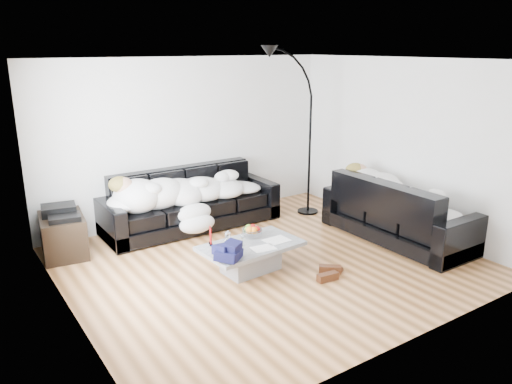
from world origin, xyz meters
TOP-DOWN VIEW (x-y plane):
  - ground at (0.00, 0.00)m, footprint 5.00×5.00m
  - wall_back at (0.00, 2.25)m, footprint 5.00×0.02m
  - wall_left at (-2.50, 0.00)m, footprint 0.02×4.50m
  - wall_right at (2.50, 0.00)m, footprint 0.02×4.50m
  - ceiling at (0.00, 0.00)m, footprint 5.00×5.00m
  - sofa_back at (-0.22, 1.79)m, footprint 2.76×0.96m
  - sofa_right at (2.08, -0.37)m, footprint 0.97×2.27m
  - sleeper_back at (-0.22, 1.74)m, footprint 2.34×0.81m
  - sleeper_right at (2.08, -0.37)m, footprint 0.82×1.94m
  - teal_cushion at (2.02, 0.34)m, footprint 0.42×0.38m
  - coffee_table at (-0.33, -0.08)m, footprint 1.30×0.81m
  - fruit_bowl at (-0.17, 0.13)m, footprint 0.32×0.32m
  - wine_glass_a at (-0.59, 0.06)m, footprint 0.08×0.08m
  - wine_glass_b at (-0.69, -0.10)m, footprint 0.09×0.09m
  - wine_glass_c at (-0.45, -0.06)m, footprint 0.08×0.08m
  - candle_left at (-0.78, 0.15)m, footprint 0.05×0.05m
  - candle_right at (-0.75, 0.21)m, footprint 0.05×0.05m
  - newspaper_a at (0.01, -0.17)m, footprint 0.32×0.25m
  - newspaper_b at (-0.28, -0.29)m, footprint 0.31×0.24m
  - navy_jacket at (-0.82, -0.31)m, footprint 0.44×0.42m
  - shoes at (0.37, -0.76)m, footprint 0.54×0.46m
  - av_cabinet at (-2.17, 1.78)m, footprint 0.66×0.87m
  - stereo at (-2.17, 1.78)m, footprint 0.49×0.41m
  - floor_lamp at (1.76, 1.32)m, footprint 0.92×0.45m

SIDE VIEW (x-z plane):
  - ground at x=0.00m, z-range 0.00..0.00m
  - shoes at x=0.37m, z-range 0.00..0.11m
  - coffee_table at x=-0.33m, z-range 0.00..0.37m
  - av_cabinet at x=-2.17m, z-range 0.00..0.55m
  - newspaper_a at x=0.01m, z-range 0.37..0.38m
  - newspaper_b at x=-0.28m, z-range 0.37..0.38m
  - wine_glass_c at x=-0.45m, z-range 0.37..0.52m
  - fruit_bowl at x=-0.17m, z-range 0.37..0.53m
  - wine_glass_b at x=-0.69m, z-range 0.37..0.54m
  - sofa_back at x=-0.22m, z-range 0.00..0.90m
  - wine_glass_a at x=-0.59m, z-range 0.37..0.55m
  - sofa_right at x=2.08m, z-range 0.00..0.92m
  - candle_left at x=-0.78m, z-range 0.37..0.59m
  - candle_right at x=-0.75m, z-range 0.37..0.60m
  - navy_jacket at x=-0.82m, z-range 0.45..0.62m
  - stereo at x=-2.17m, z-range 0.55..0.68m
  - sleeper_back at x=-0.22m, z-range 0.42..0.89m
  - sleeper_right at x=2.08m, z-range 0.42..0.90m
  - teal_cushion at x=2.02m, z-range 0.62..0.82m
  - floor_lamp at x=1.76m, z-range 0.00..2.43m
  - wall_back at x=0.00m, z-range 0.00..2.60m
  - wall_left at x=-2.50m, z-range 0.00..2.60m
  - wall_right at x=2.50m, z-range 0.00..2.60m
  - ceiling at x=0.00m, z-range 2.60..2.60m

